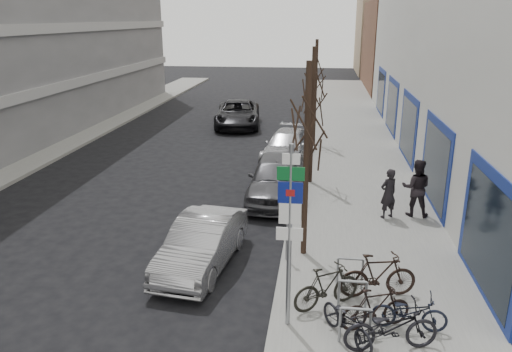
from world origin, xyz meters
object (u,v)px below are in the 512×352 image
(meter_back, at_px, (303,140))
(parked_car_mid, at_px, (277,178))
(highway_sign_pole, at_px, (290,227))
(bike_near_left, at_px, (348,318))
(bike_mid_inner, at_px, (327,286))
(bike_far_curb, at_px, (391,324))
(bike_rack, at_px, (352,293))
(tree_mid, at_px, (313,84))
(bike_far_inner, at_px, (378,275))
(parked_car_front, at_px, (202,243))
(parked_car_back, at_px, (287,146))
(pedestrian_far, at_px, (416,187))
(tree_near, at_px, (308,115))
(pedestrian_near, at_px, (388,193))
(bike_mid_curb, at_px, (409,309))
(lane_car, at_px, (238,114))
(bike_near_right, at_px, (376,308))
(meter_front, at_px, (287,234))
(meter_mid, at_px, (297,174))
(tree_far, at_px, (316,68))

(meter_back, height_order, parked_car_mid, parked_car_mid)
(highway_sign_pole, height_order, bike_near_left, highway_sign_pole)
(bike_mid_inner, relative_size, bike_far_curb, 0.90)
(highway_sign_pole, height_order, bike_rack, highway_sign_pole)
(tree_mid, bearing_deg, bike_far_inner, -77.96)
(bike_mid_inner, xyz_separation_m, parked_car_front, (-3.36, 1.85, 0.01))
(parked_car_back, bearing_deg, tree_mid, -64.66)
(pedestrian_far, bearing_deg, bike_rack, 76.92)
(tree_near, distance_m, pedestrian_near, 5.07)
(bike_mid_curb, bearing_deg, highway_sign_pole, 96.96)
(parked_car_back, height_order, lane_car, lane_car)
(bike_near_right, bearing_deg, bike_far_inner, -28.86)
(highway_sign_pole, distance_m, meter_front, 3.39)
(meter_front, height_order, pedestrian_near, pedestrian_near)
(bike_mid_inner, distance_m, parked_car_mid, 7.67)
(bike_far_curb, bearing_deg, parked_car_mid, 5.86)
(meter_mid, bearing_deg, pedestrian_far, -22.48)
(tree_near, xyz_separation_m, pedestrian_near, (2.65, 3.01, -3.11))
(bike_mid_curb, bearing_deg, bike_far_curb, 151.05)
(tree_near, xyz_separation_m, meter_mid, (-0.45, 5.00, -3.19))
(tree_mid, height_order, tree_far, same)
(bike_rack, bearing_deg, tree_mid, 97.28)
(tree_near, distance_m, tree_mid, 6.50)
(bike_rack, height_order, pedestrian_near, pedestrian_near)
(bike_far_curb, xyz_separation_m, parked_car_front, (-4.62, 3.23, -0.05))
(bike_near_left, height_order, bike_near_right, bike_near_left)
(highway_sign_pole, bearing_deg, meter_mid, 91.68)
(parked_car_mid, bearing_deg, bike_near_right, -70.42)
(meter_front, xyz_separation_m, bike_far_curb, (2.35, -3.61, -0.17))
(bike_near_right, bearing_deg, pedestrian_far, -37.33)
(bike_near_left, relative_size, bike_far_inner, 0.87)
(pedestrian_near, bearing_deg, bike_mid_inner, 39.18)
(bike_mid_inner, bearing_deg, bike_near_right, -156.43)
(bike_mid_curb, height_order, bike_far_curb, bike_far_curb)
(meter_back, relative_size, parked_car_mid, 0.26)
(highway_sign_pole, distance_m, bike_near_left, 2.23)
(meter_mid, height_order, pedestrian_near, pedestrian_near)
(highway_sign_pole, distance_m, tree_mid, 10.15)
(bike_mid_inner, bearing_deg, pedestrian_far, -59.03)
(bike_near_left, distance_m, pedestrian_far, 7.68)
(bike_near_left, distance_m, bike_near_right, 0.79)
(bike_far_curb, xyz_separation_m, pedestrian_near, (0.75, 7.12, 0.25))
(bike_rack, bearing_deg, parked_car_mid, 107.47)
(bike_mid_curb, bearing_deg, parked_car_back, 18.35)
(bike_far_inner, distance_m, lane_car, 20.71)
(highway_sign_pole, height_order, tree_mid, tree_mid)
(highway_sign_pole, bearing_deg, bike_rack, 23.59)
(tree_near, xyz_separation_m, bike_far_inner, (1.83, -2.10, -3.38))
(highway_sign_pole, xyz_separation_m, bike_near_left, (1.26, -0.39, -1.81))
(bike_near_right, relative_size, parked_car_mid, 0.33)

